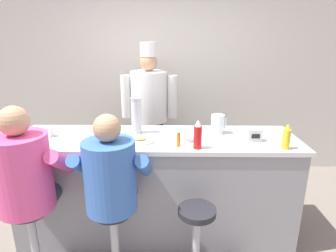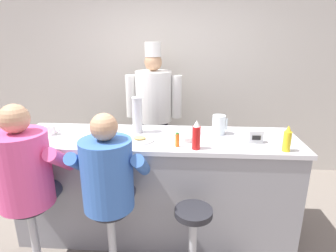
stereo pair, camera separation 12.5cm
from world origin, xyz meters
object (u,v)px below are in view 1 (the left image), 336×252
Objects in this scene: cup_stack_steel at (136,115)px; cook_in_whites_near at (149,108)px; breakfast_plate at (140,140)px; coffee_mug_tan at (28,136)px; diner_seated_blue at (112,178)px; diner_seated_pink at (26,175)px; cereal_bowl at (186,138)px; empty_stool_round at (196,231)px; water_pitcher_clear at (218,124)px; mustard_bottle_yellow at (286,137)px; napkin_dispenser_chrome at (255,135)px; hot_sauce_bottle_orange at (178,140)px; ketchup_bottle_red at (198,135)px; coffee_mug_white at (48,132)px.

cup_stack_steel is 0.19× the size of cook_in_whites_near.
breakfast_plate is 1.02m from coffee_mug_tan.
breakfast_plate is 0.48m from diner_seated_blue.
breakfast_plate is at bearing 26.35° from diner_seated_pink.
cereal_bowl reaches higher than empty_stool_round.
water_pitcher_clear is 1.15m from diner_seated_blue.
mustard_bottle_yellow is 1.46m from diner_seated_blue.
napkin_dispenser_chrome is 0.19× the size of empty_stool_round.
cereal_bowl is (0.07, 0.13, -0.04)m from hot_sauce_bottle_orange.
hot_sauce_bottle_orange is 1.01× the size of napkin_dispenser_chrome.
water_pitcher_clear is at bearing 70.86° from empty_stool_round.
ketchup_bottle_red is 1.49m from cook_in_whites_near.
cook_in_whites_near is at bearing 109.28° from cereal_bowl.
ketchup_bottle_red is 1.40m from coffee_mug_white.
coffee_mug_tan is 0.20× the size of empty_stool_round.
coffee_mug_tan reaches higher than breakfast_plate.
diner_seated_blue is at bearing -95.67° from cook_in_whites_near.
diner_seated_pink is at bearing -116.54° from cook_in_whites_near.
ketchup_bottle_red is 0.39× the size of empty_stool_round.
diner_seated_blue reaches higher than cereal_bowl.
napkin_dispenser_chrome reaches higher than breakfast_plate.
cup_stack_steel is (-0.06, 0.24, 0.16)m from breakfast_plate.
empty_stool_round is (1.51, -0.47, -0.64)m from coffee_mug_tan.
coffee_mug_tan is (-1.52, 0.17, -0.07)m from ketchup_bottle_red.
empty_stool_round is 1.87m from cook_in_whites_near.
ketchup_bottle_red is 2.05× the size of napkin_dispenser_chrome.
hot_sauce_bottle_orange is 0.16m from cereal_bowl.
diner_seated_pink reaches higher than empty_stool_round.
ketchup_bottle_red is at bearing -15.82° from hot_sauce_bottle_orange.
cereal_bowl is at bearing 37.04° from diner_seated_blue.
breakfast_plate is at bearing -176.40° from cereal_bowl.
napkin_dispenser_chrome reaches higher than coffee_mug_tan.
hot_sauce_bottle_orange is 0.70m from napkin_dispenser_chrome.
mustard_bottle_yellow reaches higher than coffee_mug_white.
napkin_dispenser_chrome is at bearing 20.65° from diner_seated_blue.
coffee_mug_tan is at bearing 175.67° from mustard_bottle_yellow.
coffee_mug_white reaches higher than cereal_bowl.
coffee_mug_tan reaches higher than cereal_bowl.
cereal_bowl is at bearing -4.22° from coffee_mug_white.
mustard_bottle_yellow is 0.34× the size of empty_stool_round.
breakfast_plate is (-1.24, 0.15, -0.09)m from mustard_bottle_yellow.
coffee_mug_white is 0.07× the size of cook_in_whites_near.
cup_stack_steel is 0.55× the size of empty_stool_round.
napkin_dispenser_chrome is at bearing 0.87° from cereal_bowl.
hot_sauce_bottle_orange reaches higher than empty_stool_round.
mustard_bottle_yellow is at bearing -4.33° from coffee_mug_tan.
diner_seated_pink is at bearing -172.72° from mustard_bottle_yellow.
diner_seated_blue reaches higher than coffee_mug_white.
cup_stack_steel is at bearing 155.31° from cereal_bowl.
ketchup_bottle_red is 1.39m from diner_seated_pink.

